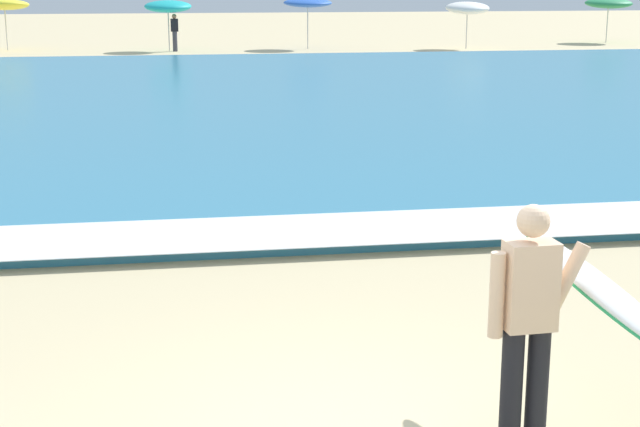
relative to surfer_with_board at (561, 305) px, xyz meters
The scene contains 9 objects.
sea 18.97m from the surfer_with_board, 94.17° to the left, with size 120.00×28.00×0.14m, color teal.
surf_foam 5.74m from the surfer_with_board, 104.05° to the left, with size 120.00×1.58×0.01m, color white.
surfer_with_board is the anchor object (origin of this frame).
beach_umbrella_0 39.41m from the surfer_with_board, 103.51° to the left, with size 2.07×2.10×2.25m.
beach_umbrella_1 36.94m from the surfer_with_board, 93.50° to the left, with size 2.00×2.03×2.20m.
beach_umbrella_2 37.34m from the surfer_with_board, 84.12° to the left, with size 2.13×2.14×2.24m.
beach_umbrella_3 37.61m from the surfer_with_board, 73.35° to the left, with size 1.93×1.96×2.10m.
beach_umbrella_4 43.18m from the surfer_with_board, 64.27° to the left, with size 2.24×2.26×2.15m.
beachgoer_near_row_left 36.63m from the surfer_with_board, 93.15° to the left, with size 0.32×0.20×1.58m.
Camera 1 is at (-1.19, -6.06, 3.17)m, focal length 54.22 mm.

